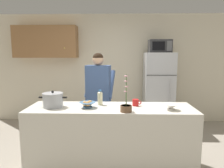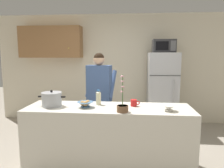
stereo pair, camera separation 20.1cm
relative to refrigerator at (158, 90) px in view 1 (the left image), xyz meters
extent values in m
plane|color=#9E9384|center=(-1.01, -1.85, -0.85)|extent=(14.00, 14.00, 0.00)
cube|color=beige|center=(-1.01, 0.45, 0.45)|extent=(6.00, 0.12, 2.60)
cube|color=olive|center=(-2.61, 0.22, 1.09)|extent=(1.47, 0.34, 0.73)
sphere|color=gold|center=(-2.13, 0.05, 0.95)|extent=(0.03, 0.03, 0.03)
cube|color=silver|center=(-1.01, -1.85, -0.39)|extent=(2.33, 0.68, 0.92)
cube|color=#B7BABF|center=(0.00, 0.00, 0.00)|extent=(0.64, 0.64, 1.69)
cube|color=#333333|center=(0.00, -0.32, 0.37)|extent=(0.63, 0.01, 0.01)
cylinder|color=#B2B2B7|center=(0.18, -0.35, -0.08)|extent=(0.02, 0.02, 0.76)
cube|color=#2D2D30|center=(0.00, -0.02, 0.99)|extent=(0.48, 0.36, 0.28)
cube|color=black|center=(-0.06, -0.20, 0.99)|extent=(0.26, 0.01, 0.18)
cube|color=#59595B|center=(0.17, -0.20, 0.99)|extent=(0.11, 0.01, 0.21)
cylinder|color=#33384C|center=(-1.19, -1.07, -0.44)|extent=(0.11, 0.11, 0.82)
cylinder|color=#33384C|center=(-1.34, -1.04, -0.44)|extent=(0.11, 0.11, 0.82)
cube|color=#3F598C|center=(-1.26, -1.05, 0.30)|extent=(0.46, 0.28, 0.65)
sphere|color=#D8A884|center=(-1.26, -1.05, 0.72)|extent=(0.20, 0.20, 0.20)
sphere|color=black|center=(-1.26, -1.05, 0.74)|extent=(0.19, 0.19, 0.19)
cylinder|color=#3F598C|center=(-1.03, -0.97, 0.28)|extent=(0.15, 0.39, 0.50)
cylinder|color=#3F598C|center=(-1.45, -0.90, 0.28)|extent=(0.15, 0.39, 0.50)
cylinder|color=#ADAFB5|center=(-1.83, -1.87, 0.17)|extent=(0.28, 0.28, 0.19)
cylinder|color=#ADAFB5|center=(-1.83, -1.87, 0.27)|extent=(0.29, 0.29, 0.02)
sphere|color=black|center=(-1.83, -1.87, 0.29)|extent=(0.04, 0.04, 0.04)
cube|color=black|center=(-2.00, -1.87, 0.21)|extent=(0.06, 0.02, 0.02)
cube|color=black|center=(-1.66, -1.87, 0.21)|extent=(0.06, 0.02, 0.02)
cylinder|color=red|center=(-0.66, -1.76, 0.12)|extent=(0.09, 0.09, 0.10)
torus|color=red|center=(-0.60, -1.76, 0.12)|extent=(0.06, 0.01, 0.06)
cylinder|color=#4C7299|center=(-1.33, -1.90, 0.08)|extent=(0.13, 0.13, 0.02)
cone|color=#4C7299|center=(-1.33, -1.90, 0.12)|extent=(0.23, 0.23, 0.06)
sphere|color=tan|center=(-1.37, -1.92, 0.14)|extent=(0.07, 0.07, 0.07)
sphere|color=tan|center=(-1.30, -1.87, 0.14)|extent=(0.07, 0.07, 0.07)
sphere|color=tan|center=(-1.32, -1.94, 0.14)|extent=(0.07, 0.07, 0.07)
cylinder|color=white|center=(-0.20, -1.98, 0.08)|extent=(0.10, 0.10, 0.02)
cone|color=white|center=(-0.20, -1.98, 0.12)|extent=(0.18, 0.18, 0.06)
cylinder|color=beige|center=(-1.17, -1.72, 0.17)|extent=(0.07, 0.07, 0.18)
cone|color=beige|center=(-1.17, -1.72, 0.27)|extent=(0.07, 0.07, 0.03)
cylinder|color=#3372BF|center=(-1.17, -1.72, 0.29)|extent=(0.04, 0.04, 0.02)
cylinder|color=brown|center=(-0.80, -2.08, 0.12)|extent=(0.15, 0.15, 0.09)
cylinder|color=#38281E|center=(-0.80, -2.08, 0.16)|extent=(0.14, 0.14, 0.01)
cylinder|color=#4C7238|center=(-0.80, -2.08, 0.36)|extent=(0.01, 0.02, 0.40)
ellipsoid|color=pink|center=(-0.81, -2.08, 0.34)|extent=(0.04, 0.03, 0.02)
ellipsoid|color=pink|center=(-0.80, -2.10, 0.41)|extent=(0.04, 0.03, 0.02)
ellipsoid|color=pink|center=(-0.81, -2.08, 0.47)|extent=(0.04, 0.03, 0.02)
ellipsoid|color=pink|center=(-0.81, -2.10, 0.54)|extent=(0.04, 0.03, 0.02)
camera|label=1|loc=(-0.90, -4.74, 0.82)|focal=33.72mm
camera|label=2|loc=(-0.70, -4.72, 0.82)|focal=33.72mm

